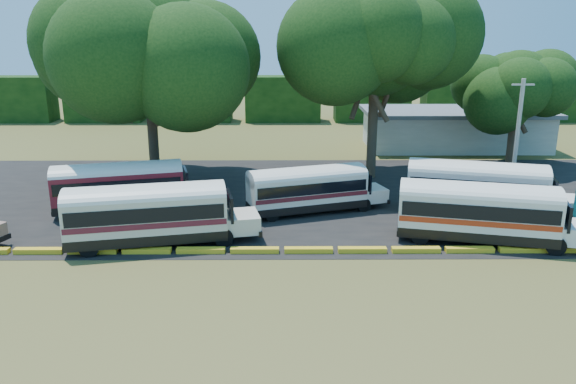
{
  "coord_description": "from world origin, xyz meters",
  "views": [
    {
      "loc": [
        0.15,
        -28.09,
        11.97
      ],
      "look_at": [
        0.39,
        6.0,
        2.08
      ],
      "focal_mm": 35.0,
      "sensor_mm": 36.0,
      "label": 1
    }
  ],
  "objects_px": {
    "bus_red": "(122,184)",
    "bus_cream_west": "(151,211)",
    "tree_west": "(147,44)",
    "bus_white_red": "(481,209)"
  },
  "relations": [
    {
      "from": "bus_red",
      "to": "bus_cream_west",
      "type": "bearing_deg",
      "value": -76.52
    },
    {
      "from": "bus_cream_west",
      "to": "bus_white_red",
      "type": "distance_m",
      "value": 18.97
    },
    {
      "from": "bus_red",
      "to": "bus_cream_west",
      "type": "relative_size",
      "value": 0.95
    },
    {
      "from": "bus_red",
      "to": "bus_cream_west",
      "type": "distance_m",
      "value": 7.09
    },
    {
      "from": "bus_white_red",
      "to": "tree_west",
      "type": "distance_m",
      "value": 27.08
    },
    {
      "from": "bus_red",
      "to": "bus_white_red",
      "type": "relative_size",
      "value": 0.96
    },
    {
      "from": "bus_red",
      "to": "tree_west",
      "type": "xyz_separation_m",
      "value": [
        0.53,
        7.44,
        8.95
      ]
    },
    {
      "from": "bus_red",
      "to": "bus_white_red",
      "type": "distance_m",
      "value": 23.11
    },
    {
      "from": "bus_red",
      "to": "bus_cream_west",
      "type": "xyz_separation_m",
      "value": [
        3.36,
        -6.25,
        0.08
      ]
    },
    {
      "from": "bus_cream_west",
      "to": "tree_west",
      "type": "distance_m",
      "value": 16.55
    }
  ]
}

